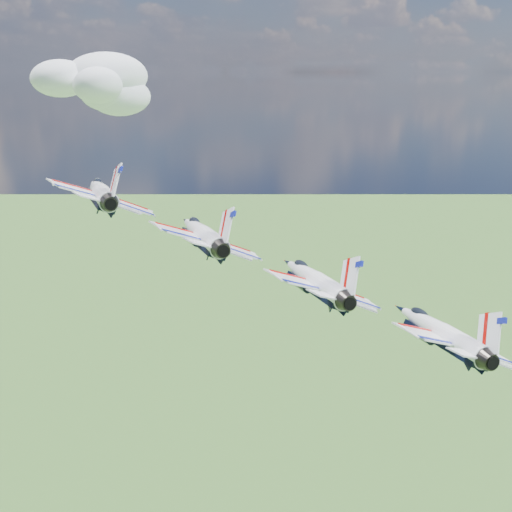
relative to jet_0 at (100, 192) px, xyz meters
name	(u,v)px	position (x,y,z in m)	size (l,w,h in m)	color
cloud_far	(87,85)	(27.30, 190.91, 8.43)	(52.39, 41.16, 20.58)	white
jet_0	(100,192)	(0.00, 0.00, 0.00)	(11.34, 16.79, 5.01)	white
jet_1	(201,234)	(9.03, -8.92, -3.66)	(11.34, 16.79, 5.01)	white
jet_2	(314,280)	(18.05, -17.84, -7.32)	(11.34, 16.79, 5.01)	silver
jet_3	(439,331)	(27.08, -26.76, -10.97)	(11.34, 16.79, 5.01)	silver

